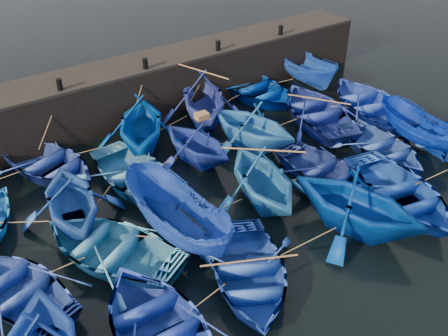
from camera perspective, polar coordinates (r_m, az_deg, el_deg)
ground at (r=18.05m, az=5.77°, el=-6.60°), size 120.00×120.00×0.00m
quay_wall at (r=24.93m, az=-9.60°, el=8.93°), size 26.00×2.50×2.50m
quay_top at (r=24.40m, az=-9.90°, el=11.70°), size 26.00×2.50×0.12m
bollard_1 at (r=22.29m, az=-18.29°, el=9.06°), size 0.24×0.24×0.50m
bollard_2 at (r=23.53m, az=-8.99°, el=11.73°), size 0.24×0.24×0.50m
bollard_3 at (r=25.34m, az=-0.69°, el=13.83°), size 0.24×0.24×0.50m
bollard_4 at (r=27.63m, az=6.49°, el=15.39°), size 0.24×0.24×0.50m
boat_1 at (r=21.47m, az=-19.45°, el=0.50°), size 5.06×5.81×1.01m
boat_2 at (r=21.95m, az=-9.51°, el=5.12°), size 5.75×5.99×2.43m
boat_3 at (r=23.73m, az=-2.44°, el=8.10°), size 5.85×6.17×2.55m
boat_4 at (r=26.27m, az=3.72°, el=9.01°), size 4.30×5.61×1.08m
boat_5 at (r=28.01m, az=9.37°, el=11.06°), size 1.95×4.65×1.77m
boat_7 at (r=18.13m, az=-17.09°, el=-3.43°), size 4.34×4.82×2.24m
boat_8 at (r=19.85m, az=-10.15°, el=-0.80°), size 4.02×5.30×1.04m
boat_9 at (r=20.73m, az=-3.18°, el=3.01°), size 3.95×4.37×2.01m
boat_10 at (r=21.72m, az=3.18°, el=5.06°), size 4.96×5.35×2.32m
boat_11 at (r=24.40m, az=10.64°, el=6.44°), size 5.31×6.41×1.15m
boat_12 at (r=25.74m, az=16.30°, el=7.16°), size 5.24×6.38×1.15m
boat_13 at (r=16.44m, az=-22.46°, el=-12.59°), size 4.46×5.23×0.92m
boat_14 at (r=16.79m, az=-12.77°, el=-8.76°), size 5.72×6.28×1.07m
boat_15 at (r=16.86m, az=-5.51°, el=-5.61°), size 2.56×5.32×1.98m
boat_16 at (r=18.35m, az=4.37°, el=-1.08°), size 4.64×5.12×2.33m
boat_17 at (r=20.25m, az=11.43°, el=-0.34°), size 3.60×4.79×0.94m
boat_18 at (r=22.41m, az=17.59°, el=2.29°), size 3.57×4.73×0.93m
boat_19 at (r=23.58m, az=21.19°, el=4.21°), size 1.75×4.30×1.64m
boat_21 at (r=14.35m, az=-7.38°, el=-17.68°), size 3.82×5.27×1.08m
boat_22 at (r=15.64m, az=2.87°, el=-11.88°), size 5.24×5.83×0.99m
boat_23 at (r=17.59m, az=15.05°, el=-3.77°), size 5.44×5.85×2.52m
boat_24 at (r=19.70m, az=19.47°, el=-2.66°), size 4.78×5.96×1.10m
wooden_crate at (r=20.30m, az=-2.56°, el=5.98°), size 0.53×0.41×0.24m
mooring_ropes at (r=20.95m, az=-2.44°, el=3.00°), size 17.93×11.67×2.10m
loose_oars at (r=19.80m, az=4.09°, el=3.99°), size 11.18×11.72×1.62m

